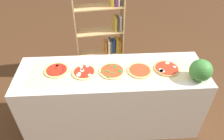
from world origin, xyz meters
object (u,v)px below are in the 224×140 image
object	(u,v)px
pizza_mozzarella_1	(84,72)
bookshelf	(106,35)
pizza_mozzarella_4	(167,69)
watermelon	(201,70)
pizza_plain_3	(140,70)
pizza_pepperoni_0	(57,70)
pizza_spinach_2	(112,71)

from	to	relation	value
pizza_mozzarella_1	bookshelf	size ratio (longest dim) A/B	0.17
pizza_mozzarella_1	pizza_mozzarella_4	distance (m)	0.95
pizza_mozzarella_1	watermelon	bearing A→B (deg)	-8.13
pizza_mozzarella_1	watermelon	size ratio (longest dim) A/B	1.16
pizza_plain_3	watermelon	xyz separation A→B (m)	(0.62, -0.17, 0.11)
pizza_plain_3	pizza_mozzarella_4	xyz separation A→B (m)	(0.31, 0.01, 0.00)
pizza_mozzarella_4	pizza_pepperoni_0	bearing A→B (deg)	177.75
pizza_spinach_2	watermelon	size ratio (longest dim) A/B	1.23
watermelon	pizza_mozzarella_1	bearing A→B (deg)	171.87
pizza_pepperoni_0	watermelon	distance (m)	1.59
pizza_mozzarella_4	bookshelf	xyz separation A→B (m)	(-0.67, 1.12, -0.17)
pizza_pepperoni_0	pizza_mozzarella_1	bearing A→B (deg)	-9.81
pizza_pepperoni_0	pizza_spinach_2	world-z (taller)	pizza_spinach_2
pizza_mozzarella_1	pizza_spinach_2	distance (m)	0.32
pizza_mozzarella_4	bookshelf	world-z (taller)	bookshelf
pizza_spinach_2	pizza_pepperoni_0	bearing A→B (deg)	174.97
pizza_mozzarella_4	watermelon	world-z (taller)	watermelon
pizza_mozzarella_4	bookshelf	distance (m)	1.32
pizza_mozzarella_1	pizza_spinach_2	xyz separation A→B (m)	(0.32, -0.00, 0.00)
pizza_mozzarella_4	watermelon	xyz separation A→B (m)	(0.30, -0.18, 0.11)
pizza_spinach_2	pizza_mozzarella_4	distance (m)	0.63
pizza_mozzarella_1	watermelon	distance (m)	1.27
watermelon	bookshelf	world-z (taller)	bookshelf
pizza_spinach_2	pizza_mozzarella_1	bearing A→B (deg)	179.79
pizza_plain_3	watermelon	world-z (taller)	watermelon
pizza_spinach_2	pizza_plain_3	distance (m)	0.32
pizza_pepperoni_0	pizza_spinach_2	bearing A→B (deg)	-5.03
pizza_mozzarella_4	watermelon	distance (m)	0.37
pizza_plain_3	pizza_spinach_2	bearing A→B (deg)	178.47
pizza_mozzarella_4	pizza_mozzarella_1	bearing A→B (deg)	-179.71
pizza_spinach_2	bookshelf	xyz separation A→B (m)	(-0.04, 1.13, -0.17)
bookshelf	pizza_spinach_2	bearing A→B (deg)	-88.22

